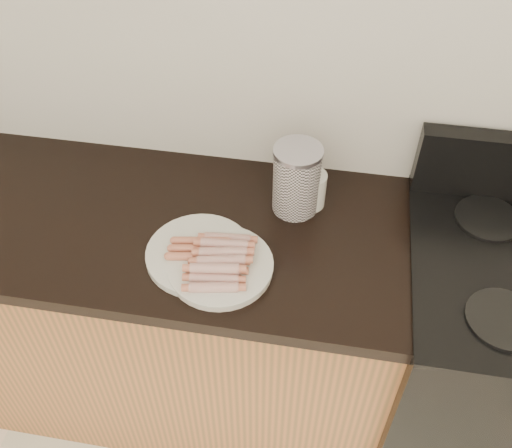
% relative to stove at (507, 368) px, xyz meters
% --- Properties ---
extents(wall_back, '(4.00, 0.04, 2.60)m').
position_rel_stove_xyz_m(wall_back, '(-0.78, 0.32, 0.84)').
color(wall_back, silver).
rests_on(wall_back, ground).
extents(cabinet_base, '(2.20, 0.59, 0.86)m').
position_rel_stove_xyz_m(cabinet_base, '(-1.48, 0.01, -0.03)').
color(cabinet_base, '#A55F31').
rests_on(cabinet_base, floor).
extents(counter_slab, '(2.20, 0.62, 0.04)m').
position_rel_stove_xyz_m(counter_slab, '(-1.48, 0.01, 0.42)').
color(counter_slab, black).
rests_on(counter_slab, cabinet_base).
extents(stove, '(0.76, 0.65, 0.91)m').
position_rel_stove_xyz_m(stove, '(0.00, 0.00, 0.00)').
color(stove, black).
rests_on(stove, floor).
extents(burner_near_left, '(0.18, 0.18, 0.01)m').
position_rel_stove_xyz_m(burner_near_left, '(-0.17, -0.17, 0.46)').
color(burner_near_left, black).
rests_on(burner_near_left, stove).
extents(burner_far_left, '(0.18, 0.18, 0.01)m').
position_rel_stove_xyz_m(burner_far_left, '(-0.17, 0.17, 0.46)').
color(burner_far_left, black).
rests_on(burner_far_left, stove).
extents(main_plate, '(0.30, 0.30, 0.02)m').
position_rel_stove_xyz_m(main_plate, '(-0.86, -0.12, 0.45)').
color(main_plate, white).
rests_on(main_plate, counter_slab).
extents(side_plate, '(0.33, 0.33, 0.02)m').
position_rel_stove_xyz_m(side_plate, '(-0.93, -0.09, 0.45)').
color(side_plate, white).
rests_on(side_plate, counter_slab).
extents(hotdog_pile, '(0.12, 0.21, 0.05)m').
position_rel_stove_xyz_m(hotdog_pile, '(-0.86, -0.12, 0.48)').
color(hotdog_pile, '#A52A24').
rests_on(hotdog_pile, main_plate).
extents(plain_sausages, '(0.14, 0.10, 0.02)m').
position_rel_stove_xyz_m(plain_sausages, '(-0.93, -0.09, 0.48)').
color(plain_sausages, '#CE6932').
rests_on(plain_sausages, side_plate).
extents(canister, '(0.13, 0.13, 0.21)m').
position_rel_stove_xyz_m(canister, '(-0.70, 0.14, 0.55)').
color(canister, white).
rests_on(canister, counter_slab).
extents(mug, '(0.10, 0.10, 0.11)m').
position_rel_stove_xyz_m(mug, '(-0.66, 0.16, 0.50)').
color(mug, white).
rests_on(mug, counter_slab).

